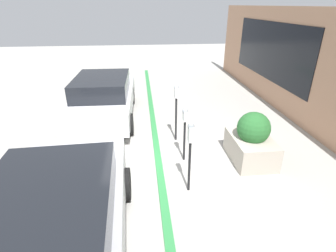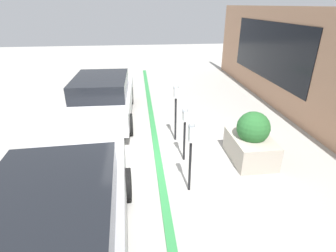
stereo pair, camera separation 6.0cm
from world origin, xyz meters
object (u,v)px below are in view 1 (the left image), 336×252
parked_car_front (55,227)px  parked_car_middle (104,97)px  parking_meter_second (185,123)px  planter_box (252,141)px  parking_meter_nearest (190,143)px  parking_meter_middle (176,102)px

parked_car_front → parked_car_middle: (5.45, -0.01, -0.02)m
parked_car_front → parked_car_middle: size_ratio=1.02×
parking_meter_second → planter_box: (-0.16, -1.58, -0.48)m
parking_meter_nearest → parked_car_middle: parking_meter_nearest is taller
parked_car_middle → parked_car_front: bearing=-178.8°
parking_meter_nearest → parked_car_front: parking_meter_nearest is taller
parked_car_middle → parking_meter_middle: bearing=-128.7°
parking_meter_second → parked_car_front: parked_car_front is taller
parking_meter_nearest → parked_car_front: bearing=125.7°
parking_meter_second → parked_car_middle: (2.82, 2.17, -0.25)m
planter_box → parked_car_middle: 4.79m
parking_meter_middle → parking_meter_nearest: bearing=179.2°
parking_meter_middle → parked_car_front: 4.27m
planter_box → parked_car_middle: bearing=51.5°
parking_meter_middle → parked_car_middle: size_ratio=0.36×
parking_meter_second → planter_box: size_ratio=1.01×
parking_meter_nearest → parking_meter_second: (1.14, -0.09, -0.09)m
parking_meter_second → parked_car_middle: parked_car_middle is taller
parking_meter_nearest → parking_meter_second: parking_meter_nearest is taller
planter_box → parked_car_middle: parked_car_middle is taller
parking_meter_nearest → parking_meter_second: 1.15m
parking_meter_middle → parked_car_front: parking_meter_middle is taller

